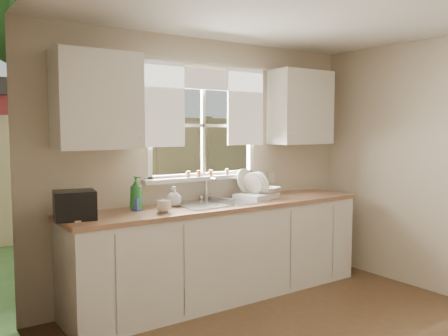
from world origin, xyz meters
TOP-DOWN VIEW (x-y plane):
  - room_walls at (0.00, -0.07)m, footprint 3.62×4.02m
  - window at (0.00, 2.00)m, footprint 1.38×0.16m
  - curtains at (0.00, 1.95)m, footprint 1.50×0.03m
  - base_cabinets at (0.00, 1.68)m, footprint 3.00×0.62m
  - countertop at (0.00, 1.68)m, footprint 3.04×0.65m
  - upper_cabinet_left at (-1.15, 1.82)m, footprint 0.70×0.33m
  - upper_cabinet_right at (1.15, 1.82)m, footprint 0.70×0.33m
  - wall_outlet at (0.88, 1.99)m, footprint 0.08×0.01m
  - sill_jars at (-0.01, 1.94)m, footprint 0.50×0.04m
  - backyard at (0.58, 8.42)m, footprint 20.00×10.00m
  - sink at (0.00, 1.71)m, footprint 0.88×0.52m
  - dish_rack at (0.46, 1.75)m, footprint 0.47×0.40m
  - bowl at (0.57, 1.70)m, footprint 0.31×0.31m
  - soap_bottle_a at (-0.83, 1.79)m, footprint 0.15×0.15m
  - soap_bottle_b at (-0.84, 1.78)m, footprint 0.10×0.10m
  - soap_bottle_c at (-0.46, 1.80)m, footprint 0.18×0.18m
  - saucer at (-1.40, 1.65)m, footprint 0.21×0.21m
  - cup at (-0.68, 1.58)m, footprint 0.16×0.16m
  - black_appliance at (-1.40, 1.69)m, footprint 0.35×0.32m

SIDE VIEW (x-z plane):
  - base_cabinets at x=0.00m, z-range 0.00..0.87m
  - sink at x=0.00m, z-range 0.64..1.04m
  - countertop at x=0.00m, z-range 0.87..0.91m
  - saucer at x=-1.40m, z-range 0.91..0.92m
  - cup at x=-0.68m, z-range 0.91..1.01m
  - dish_rack at x=0.46m, z-range 0.83..1.13m
  - soap_bottle_b at x=-0.84m, z-range 0.91..1.07m
  - bowl at x=0.57m, z-range 0.96..1.02m
  - soap_bottle_c at x=-0.46m, z-range 0.91..1.09m
  - black_appliance at x=-1.40m, z-range 0.91..1.14m
  - soap_bottle_a at x=-0.83m, z-range 0.91..1.21m
  - wall_outlet at x=0.88m, z-range 1.02..1.14m
  - sill_jars at x=-0.01m, z-range 1.15..1.21m
  - room_walls at x=0.00m, z-range -0.01..2.49m
  - window at x=0.00m, z-range 0.95..2.02m
  - upper_cabinet_left at x=-1.15m, z-range 1.45..2.25m
  - upper_cabinet_right at x=1.15m, z-range 1.45..2.25m
  - curtains at x=0.00m, z-range 1.53..2.34m
  - backyard at x=0.58m, z-range 0.40..6.53m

